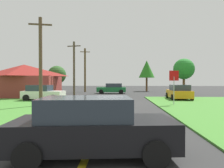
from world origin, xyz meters
TOP-DOWN VIEW (x-y plane):
  - ground_plane at (0.00, 0.00)m, footprint 120.00×120.00m
  - lane_stripe_center at (0.00, -8.00)m, footprint 0.20×14.00m
  - stop_sign at (5.43, -1.98)m, footprint 0.83×0.22m
  - parked_car_near_building at (-7.01, 1.24)m, footprint 4.28×2.24m
  - car_approaching_junction at (-0.36, 13.29)m, footprint 4.62×2.22m
  - car_on_crossroad at (7.30, 3.10)m, footprint 2.28×4.28m
  - car_behind_on_main_road at (0.15, -13.71)m, footprint 4.51×2.29m
  - utility_pole_near at (-5.46, -3.13)m, footprint 1.78×0.51m
  - utility_pole_mid at (-5.10, 7.15)m, footprint 1.79×0.42m
  - utility_pole_far at (-5.44, 17.44)m, footprint 1.79×0.48m
  - oak_tree_left at (-9.35, 13.45)m, footprint 2.94×2.94m
  - pine_tree_center at (6.05, 20.51)m, footprint 3.03×3.03m
  - oak_tree_right at (10.15, 10.70)m, footprint 3.00×3.00m
  - barn at (-11.38, 6.38)m, footprint 8.56×7.13m

SIDE VIEW (x-z plane):
  - ground_plane at x=0.00m, z-range 0.00..0.00m
  - lane_stripe_center at x=0.00m, z-range 0.00..0.01m
  - parked_car_near_building at x=-7.01m, z-range -0.01..1.61m
  - car_behind_on_main_road at x=0.15m, z-range -0.01..1.61m
  - car_on_crossroad at x=7.30m, z-range 0.00..1.62m
  - car_approaching_junction at x=-0.36m, z-range 0.00..1.62m
  - barn at x=-11.38m, z-range 0.00..4.12m
  - stop_sign at x=5.43m, z-range 0.63..3.54m
  - oak_tree_left at x=-9.35m, z-range 0.73..5.20m
  - utility_pole_near at x=-5.46m, z-range 0.14..7.27m
  - utility_pole_mid at x=-5.10m, z-range 0.14..7.28m
  - oak_tree_right at x=10.15m, z-range 1.10..6.36m
  - utility_pole_far at x=-5.44m, z-range 0.09..7.98m
  - pine_tree_center at x=6.05m, z-range 1.29..7.26m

